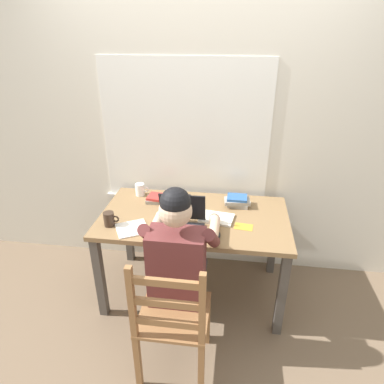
{
  "coord_description": "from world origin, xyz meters",
  "views": [
    {
      "loc": [
        0.28,
        -2.18,
        2.01
      ],
      "look_at": [
        -0.01,
        -0.05,
        0.95
      ],
      "focal_mm": 31.6,
      "sensor_mm": 36.0,
      "label": 1
    }
  ],
  "objects_px": {
    "wooden_chair": "(172,319)",
    "book_stack_side": "(157,199)",
    "coffee_mug_dark": "(109,219)",
    "seated_person": "(180,260)",
    "book_stack_main": "(237,201)",
    "computer_mouse": "(216,235)",
    "coffee_mug_white": "(140,190)",
    "desk": "(194,226)",
    "landscape_photo_print": "(244,227)",
    "laptop": "(181,221)"
  },
  "relations": [
    {
      "from": "desk",
      "to": "landscape_photo_print",
      "type": "height_order",
      "value": "landscape_photo_print"
    },
    {
      "from": "book_stack_main",
      "to": "computer_mouse",
      "type": "bearing_deg",
      "value": -106.01
    },
    {
      "from": "wooden_chair",
      "to": "book_stack_main",
      "type": "relative_size",
      "value": 4.4
    },
    {
      "from": "landscape_photo_print",
      "to": "seated_person",
      "type": "bearing_deg",
      "value": -131.83
    },
    {
      "from": "desk",
      "to": "book_stack_side",
      "type": "height_order",
      "value": "book_stack_side"
    },
    {
      "from": "book_stack_side",
      "to": "landscape_photo_print",
      "type": "distance_m",
      "value": 0.75
    },
    {
      "from": "seated_person",
      "to": "wooden_chair",
      "type": "xyz_separation_m",
      "value": [
        -0.0,
        -0.28,
        -0.22
      ]
    },
    {
      "from": "computer_mouse",
      "to": "landscape_photo_print",
      "type": "relative_size",
      "value": 0.77
    },
    {
      "from": "coffee_mug_white",
      "to": "book_stack_side",
      "type": "distance_m",
      "value": 0.2
    },
    {
      "from": "computer_mouse",
      "to": "coffee_mug_white",
      "type": "relative_size",
      "value": 0.88
    },
    {
      "from": "desk",
      "to": "book_stack_side",
      "type": "relative_size",
      "value": 7.51
    },
    {
      "from": "wooden_chair",
      "to": "desk",
      "type": "bearing_deg",
      "value": 87.71
    },
    {
      "from": "wooden_chair",
      "to": "coffee_mug_dark",
      "type": "bearing_deg",
      "value": 136.02
    },
    {
      "from": "seated_person",
      "to": "landscape_photo_print",
      "type": "xyz_separation_m",
      "value": [
        0.4,
        0.36,
        0.06
      ]
    },
    {
      "from": "wooden_chair",
      "to": "coffee_mug_dark",
      "type": "height_order",
      "value": "wooden_chair"
    },
    {
      "from": "book_stack_side",
      "to": "coffee_mug_dark",
      "type": "bearing_deg",
      "value": -122.24
    },
    {
      "from": "wooden_chair",
      "to": "computer_mouse",
      "type": "bearing_deg",
      "value": 65.88
    },
    {
      "from": "landscape_photo_print",
      "to": "desk",
      "type": "bearing_deg",
      "value": 169.35
    },
    {
      "from": "book_stack_side",
      "to": "landscape_photo_print",
      "type": "height_order",
      "value": "book_stack_side"
    },
    {
      "from": "wooden_chair",
      "to": "coffee_mug_dark",
      "type": "distance_m",
      "value": 0.83
    },
    {
      "from": "coffee_mug_white",
      "to": "landscape_photo_print",
      "type": "distance_m",
      "value": 0.95
    },
    {
      "from": "coffee_mug_dark",
      "to": "book_stack_side",
      "type": "height_order",
      "value": "coffee_mug_dark"
    },
    {
      "from": "coffee_mug_dark",
      "to": "seated_person",
      "type": "bearing_deg",
      "value": -24.42
    },
    {
      "from": "book_stack_main",
      "to": "coffee_mug_white",
      "type": "bearing_deg",
      "value": 174.44
    },
    {
      "from": "laptop",
      "to": "coffee_mug_white",
      "type": "relative_size",
      "value": 2.9
    },
    {
      "from": "wooden_chair",
      "to": "book_stack_main",
      "type": "bearing_deg",
      "value": 69.79
    },
    {
      "from": "laptop",
      "to": "coffee_mug_white",
      "type": "height_order",
      "value": "laptop"
    },
    {
      "from": "laptop",
      "to": "computer_mouse",
      "type": "distance_m",
      "value": 0.27
    },
    {
      "from": "desk",
      "to": "landscape_photo_print",
      "type": "bearing_deg",
      "value": -16.99
    },
    {
      "from": "coffee_mug_dark",
      "to": "laptop",
      "type": "bearing_deg",
      "value": 3.76
    },
    {
      "from": "desk",
      "to": "book_stack_main",
      "type": "xyz_separation_m",
      "value": [
        0.32,
        0.2,
        0.13
      ]
    },
    {
      "from": "seated_person",
      "to": "coffee_mug_white",
      "type": "height_order",
      "value": "seated_person"
    },
    {
      "from": "laptop",
      "to": "coffee_mug_white",
      "type": "distance_m",
      "value": 0.63
    },
    {
      "from": "desk",
      "to": "computer_mouse",
      "type": "relative_size",
      "value": 14.09
    },
    {
      "from": "laptop",
      "to": "computer_mouse",
      "type": "height_order",
      "value": "laptop"
    },
    {
      "from": "laptop",
      "to": "desk",
      "type": "bearing_deg",
      "value": 69.4
    },
    {
      "from": "coffee_mug_white",
      "to": "landscape_photo_print",
      "type": "bearing_deg",
      "value": -24.39
    },
    {
      "from": "wooden_chair",
      "to": "computer_mouse",
      "type": "xyz_separation_m",
      "value": [
        0.21,
        0.48,
        0.3
      ]
    },
    {
      "from": "book_stack_main",
      "to": "wooden_chair",
      "type": "bearing_deg",
      "value": -110.21
    },
    {
      "from": "coffee_mug_white",
      "to": "book_stack_main",
      "type": "distance_m",
      "value": 0.81
    },
    {
      "from": "wooden_chair",
      "to": "book_stack_side",
      "type": "height_order",
      "value": "wooden_chair"
    },
    {
      "from": "computer_mouse",
      "to": "landscape_photo_print",
      "type": "xyz_separation_m",
      "value": [
        0.18,
        0.16,
        -0.02
      ]
    },
    {
      "from": "wooden_chair",
      "to": "laptop",
      "type": "distance_m",
      "value": 0.66
    },
    {
      "from": "laptop",
      "to": "coffee_mug_dark",
      "type": "xyz_separation_m",
      "value": [
        -0.51,
        -0.03,
        -0.0
      ]
    },
    {
      "from": "laptop",
      "to": "coffee_mug_dark",
      "type": "bearing_deg",
      "value": -176.24
    },
    {
      "from": "desk",
      "to": "coffee_mug_white",
      "type": "relative_size",
      "value": 12.37
    },
    {
      "from": "desk",
      "to": "seated_person",
      "type": "height_order",
      "value": "seated_person"
    },
    {
      "from": "desk",
      "to": "laptop",
      "type": "height_order",
      "value": "laptop"
    },
    {
      "from": "desk",
      "to": "computer_mouse",
      "type": "xyz_separation_m",
      "value": [
        0.18,
        -0.27,
        0.11
      ]
    },
    {
      "from": "coffee_mug_dark",
      "to": "landscape_photo_print",
      "type": "bearing_deg",
      "value": 6.55
    }
  ]
}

